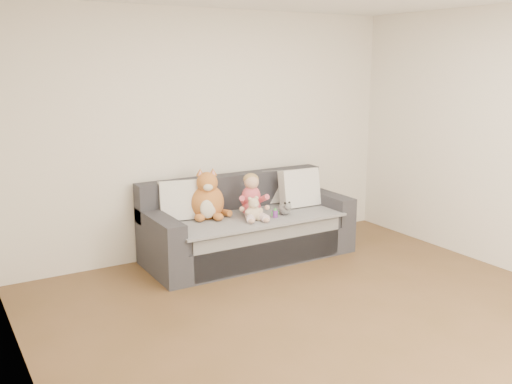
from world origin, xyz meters
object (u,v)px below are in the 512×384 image
sofa (247,229)px  sippy_cup (275,212)px  plush_cat (208,199)px  teddy_bear (254,211)px  toddler (252,198)px

sofa → sippy_cup: 0.39m
plush_cat → teddy_bear: size_ratio=2.16×
sofa → toddler: (0.00, -0.11, 0.35)m
sippy_cup → teddy_bear: bearing=174.4°
toddler → teddy_bear: size_ratio=1.84×
sofa → sippy_cup: sofa is taller
sofa → teddy_bear: bearing=-104.6°
sofa → teddy_bear: (-0.07, -0.25, 0.26)m
plush_cat → teddy_bear: plush_cat is taller
sofa → toddler: toddler is taller
sofa → toddler: bearing=-89.0°
toddler → plush_cat: plush_cat is taller
teddy_bear → toddler: bearing=67.4°
plush_cat → teddy_bear: bearing=-21.1°
toddler → plush_cat: (-0.43, 0.17, 0.01)m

